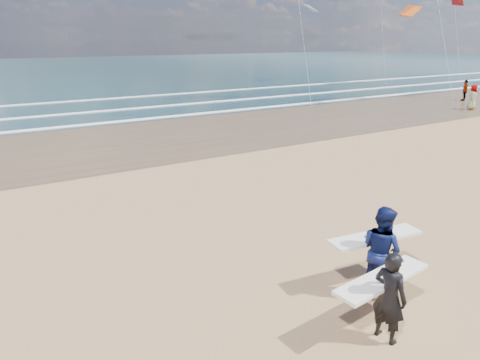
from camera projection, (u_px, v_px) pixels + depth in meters
wet_sand_strip at (366, 110)px, 32.19m from camera, size 220.00×12.00×0.01m
ocean at (137, 68)px, 76.10m from camera, size 220.00×100.00×0.02m
foam_breakers at (285, 95)px, 40.39m from camera, size 220.00×11.70×0.05m
surfer_near at (388, 294)px, 7.60m from camera, size 2.24×1.06×1.75m
surfer_far at (381, 249)px, 9.00m from camera, size 2.25×1.23×1.96m
beachgoer_0 at (473, 97)px, 32.13m from camera, size 1.08×0.94×1.86m
beachgoer_1 at (465, 90)px, 36.71m from camera, size 1.12×0.73×1.76m
kite_0 at (441, 21)px, 33.07m from camera, size 6.75×4.84×10.89m
kite_1 at (302, 26)px, 35.03m from camera, size 5.75×4.73×11.12m
kite_2 at (455, 10)px, 46.04m from camera, size 6.21×4.78×14.23m
kite_5 at (381, 11)px, 49.67m from camera, size 4.84×4.63×15.64m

